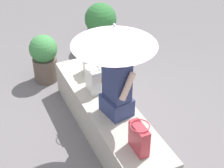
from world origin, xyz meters
TOP-DOWN VIEW (x-y plane):
  - ground_plane at (0.00, 0.00)m, footprint 14.00×14.00m
  - stone_bench at (0.00, 0.00)m, footprint 2.39×0.57m
  - person_seated at (0.18, 0.03)m, footprint 0.50×0.33m
  - parasol at (0.24, -0.03)m, footprint 0.89×0.89m
  - handbag_black at (-0.74, 0.09)m, footprint 0.23×0.17m
  - tote_bag_canvas at (-0.34, -0.05)m, footprint 0.25×0.19m
  - shoulder_bag_spare at (0.83, -0.03)m, footprint 0.27×0.20m
  - planter_near at (-1.57, -0.35)m, footprint 0.43×0.43m
  - planter_far at (-2.19, 0.85)m, footprint 0.56×0.56m

SIDE VIEW (x-z plane):
  - ground_plane at x=0.00m, z-range 0.00..0.00m
  - stone_bench at x=0.00m, z-range 0.00..0.48m
  - planter_near at x=-1.57m, z-range 0.02..0.79m
  - planter_far at x=-2.19m, z-range 0.01..0.85m
  - handbag_black at x=-0.74m, z-range 0.48..0.79m
  - shoulder_bag_spare at x=0.83m, z-range 0.48..0.82m
  - tote_bag_canvas at x=-0.34m, z-range 0.48..0.83m
  - person_seated at x=0.18m, z-range 0.42..1.32m
  - parasol at x=0.24m, z-range 0.94..2.11m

